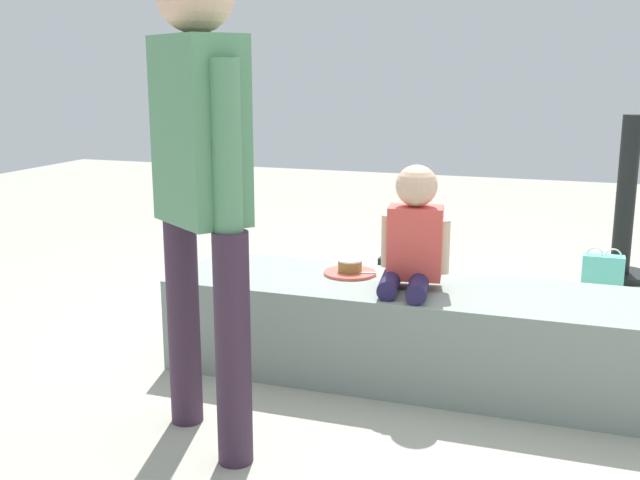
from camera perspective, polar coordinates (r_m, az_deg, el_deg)
ground_plane at (r=3.15m, az=7.43°, el=-10.19°), size 12.00×12.00×0.00m
concrete_ledge at (r=3.08m, az=7.53°, el=-6.92°), size 2.03×0.54×0.38m
child_seated at (r=2.94m, az=7.05°, el=0.36°), size 0.28×0.33×0.48m
adult_standing at (r=2.39m, az=-8.96°, el=5.84°), size 0.40×0.34×1.56m
cake_plate at (r=3.17m, az=2.27°, el=-2.22°), size 0.22×0.22×0.07m
gift_bag at (r=4.11m, az=20.45°, el=-3.13°), size 0.20×0.08×0.35m
railing_post at (r=4.79m, az=21.90°, el=1.36°), size 0.36×0.36×0.97m
water_bottle_near_gift at (r=3.79m, az=-0.77°, el=-4.38°), size 0.06×0.06×0.23m
water_bottle_far_side at (r=3.48m, az=17.47°, el=-6.90°), size 0.07×0.07×0.19m
party_cup_red at (r=3.77m, az=1.34°, el=-5.28°), size 0.08×0.08×0.11m
handbag_black_leather at (r=4.22m, az=6.51°, el=-2.63°), size 0.30×0.12×0.31m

